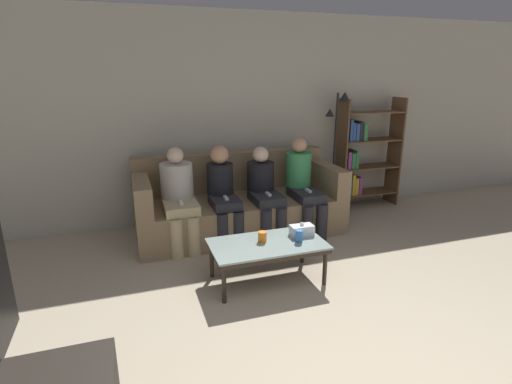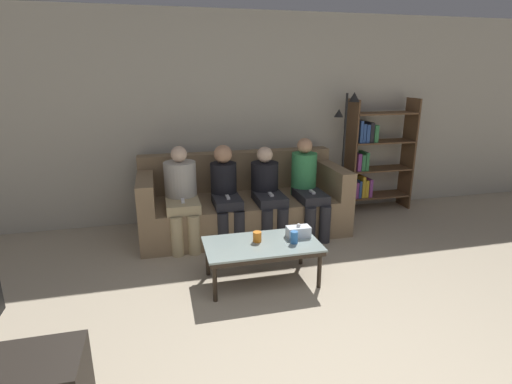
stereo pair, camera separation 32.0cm
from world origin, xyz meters
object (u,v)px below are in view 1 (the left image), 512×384
(couch, at_px, (238,205))
(seated_person_mid_left, at_px, (223,192))
(seated_person_left_end, at_px, (179,194))
(cup_near_right, at_px, (299,236))
(coffee_table, at_px, (267,247))
(cup_near_left, at_px, (262,237))
(tissue_box, at_px, (302,230))
(standing_lamp, at_px, (336,141))
(bookshelf, at_px, (361,155))
(seated_person_right_end, at_px, (303,183))
(seated_person_mid_right, at_px, (264,189))

(couch, distance_m, seated_person_mid_left, 0.43)
(couch, distance_m, seated_person_left_end, 0.82)
(cup_near_right, bearing_deg, coffee_table, 166.54)
(coffee_table, relative_size, cup_near_left, 11.00)
(tissue_box, bearing_deg, seated_person_left_end, 135.03)
(coffee_table, height_order, cup_near_right, cup_near_right)
(couch, height_order, standing_lamp, standing_lamp)
(tissue_box, distance_m, seated_person_mid_left, 1.14)
(standing_lamp, bearing_deg, bookshelf, 15.98)
(coffee_table, height_order, tissue_box, tissue_box)
(couch, relative_size, cup_near_right, 21.49)
(cup_near_right, distance_m, seated_person_left_end, 1.48)
(coffee_table, relative_size, standing_lamp, 0.64)
(standing_lamp, height_order, seated_person_left_end, standing_lamp)
(cup_near_right, bearing_deg, standing_lamp, 51.73)
(cup_near_left, relative_size, seated_person_left_end, 0.09)
(cup_near_left, relative_size, cup_near_right, 0.84)
(cup_near_right, xyz_separation_m, seated_person_left_end, (-0.93, 1.15, 0.16))
(bookshelf, bearing_deg, tissue_box, -136.25)
(coffee_table, xyz_separation_m, seated_person_right_end, (0.84, 1.05, 0.25))
(couch, distance_m, standing_lamp, 1.58)
(bookshelf, relative_size, seated_person_right_end, 1.36)
(couch, bearing_deg, standing_lamp, 7.59)
(bookshelf, bearing_deg, seated_person_mid_right, -161.09)
(seated_person_mid_left, height_order, seated_person_mid_right, seated_person_mid_left)
(standing_lamp, height_order, seated_person_mid_right, standing_lamp)
(bookshelf, relative_size, standing_lamp, 0.94)
(seated_person_mid_right, distance_m, seated_person_right_end, 0.49)
(seated_person_mid_left, bearing_deg, couch, 43.39)
(cup_near_left, relative_size, seated_person_right_end, 0.08)
(cup_near_right, bearing_deg, cup_near_left, 160.45)
(bookshelf, xyz_separation_m, seated_person_mid_right, (-1.66, -0.57, -0.19))
(couch, bearing_deg, seated_person_mid_left, -136.61)
(seated_person_left_end, bearing_deg, standing_lamp, 10.67)
(standing_lamp, xyz_separation_m, seated_person_right_end, (-0.67, -0.43, -0.41))
(coffee_table, distance_m, seated_person_mid_right, 1.13)
(seated_person_right_end, bearing_deg, cup_near_right, -116.23)
(coffee_table, distance_m, seated_person_left_end, 1.28)
(seated_person_left_end, height_order, seated_person_mid_right, seated_person_left_end)
(standing_lamp, bearing_deg, cup_near_left, -136.99)
(standing_lamp, relative_size, seated_person_left_end, 1.49)
(seated_person_left_end, bearing_deg, seated_person_right_end, -1.12)
(couch, relative_size, coffee_table, 2.32)
(bookshelf, bearing_deg, standing_lamp, -164.02)
(tissue_box, height_order, seated_person_mid_left, seated_person_mid_left)
(couch, bearing_deg, seated_person_mid_right, -44.15)
(standing_lamp, distance_m, seated_person_left_end, 2.23)
(couch, relative_size, cup_near_left, 25.53)
(couch, relative_size, tissue_box, 11.04)
(cup_near_left, height_order, tissue_box, tissue_box)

